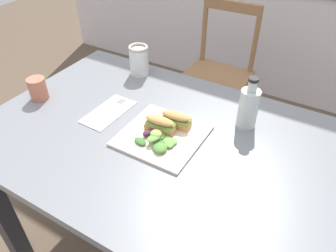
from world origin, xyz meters
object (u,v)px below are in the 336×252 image
at_px(sandwich_half_front, 160,124).
at_px(bottle_cold_brew, 248,110).
at_px(cup_extra_side, 38,89).
at_px(plate_lunch, 162,136).
at_px(dining_table, 157,160).
at_px(mason_jar_iced_tea, 139,62).
at_px(fork_on_napkin, 111,109).
at_px(chair_wooden_far, 217,74).
at_px(sandwich_half_back, 176,119).

distance_m(sandwich_half_front, bottle_cold_brew, 0.31).
relative_size(sandwich_half_front, cup_extra_side, 1.24).
height_order(sandwich_half_front, cup_extra_side, cup_extra_side).
bearing_deg(cup_extra_side, plate_lunch, 4.55).
xyz_separation_m(dining_table, cup_extra_side, (-0.53, -0.04, 0.17)).
bearing_deg(mason_jar_iced_tea, sandwich_half_front, -45.96).
height_order(sandwich_half_front, fork_on_napkin, sandwich_half_front).
relative_size(chair_wooden_far, sandwich_half_back, 7.77).
distance_m(sandwich_half_back, cup_extra_side, 0.58).
height_order(plate_lunch, mason_jar_iced_tea, mason_jar_iced_tea).
bearing_deg(fork_on_napkin, cup_extra_side, -165.12).
xyz_separation_m(sandwich_half_back, mason_jar_iced_tea, (-0.34, 0.26, 0.02)).
bearing_deg(plate_lunch, cup_extra_side, -175.45).
relative_size(plate_lunch, cup_extra_side, 3.01).
distance_m(fork_on_napkin, mason_jar_iced_tea, 0.31).
bearing_deg(mason_jar_iced_tea, chair_wooden_far, 79.91).
bearing_deg(mason_jar_iced_tea, plate_lunch, -45.78).
distance_m(plate_lunch, cup_extra_side, 0.56).
bearing_deg(chair_wooden_far, bottle_cold_brew, -61.83).
relative_size(plate_lunch, bottle_cold_brew, 1.39).
distance_m(dining_table, fork_on_napkin, 0.27).
height_order(plate_lunch, cup_extra_side, cup_extra_side).
xyz_separation_m(chair_wooden_far, mason_jar_iced_tea, (-0.12, -0.68, 0.35)).
distance_m(plate_lunch, fork_on_napkin, 0.25).
bearing_deg(chair_wooden_far, plate_lunch, -78.74).
relative_size(plate_lunch, fork_on_napkin, 1.46).
bearing_deg(bottle_cold_brew, cup_extra_side, -162.03).
bearing_deg(sandwich_half_back, fork_on_napkin, -173.18).
bearing_deg(sandwich_half_back, chair_wooden_far, 103.01).
height_order(fork_on_napkin, cup_extra_side, cup_extra_side).
relative_size(dining_table, plate_lunch, 4.61).
xyz_separation_m(sandwich_half_front, sandwich_half_back, (0.03, 0.05, 0.00)).
relative_size(chair_wooden_far, mason_jar_iced_tea, 6.44).
relative_size(bottle_cold_brew, cup_extra_side, 2.17).
height_order(dining_table, sandwich_half_front, sandwich_half_front).
bearing_deg(dining_table, cup_extra_side, -175.35).
bearing_deg(fork_on_napkin, dining_table, -9.27).
relative_size(sandwich_half_front, mason_jar_iced_tea, 0.83).
xyz_separation_m(chair_wooden_far, cup_extra_side, (-0.35, -1.05, 0.34)).
xyz_separation_m(sandwich_half_back, bottle_cold_brew, (0.21, 0.14, 0.03)).
height_order(chair_wooden_far, plate_lunch, chair_wooden_far).
bearing_deg(plate_lunch, mason_jar_iced_tea, 134.22).
bearing_deg(plate_lunch, sandwich_half_back, 76.49).
bearing_deg(dining_table, bottle_cold_brew, 40.02).
bearing_deg(cup_extra_side, sandwich_half_front, 6.33).
relative_size(chair_wooden_far, plate_lunch, 3.20).
distance_m(dining_table, sandwich_half_front, 0.17).
bearing_deg(cup_extra_side, mason_jar_iced_tea, 58.05).
xyz_separation_m(dining_table, sandwich_half_back, (0.04, 0.07, 0.16)).
relative_size(dining_table, sandwich_half_front, 11.20).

